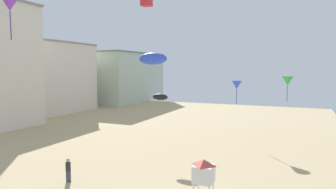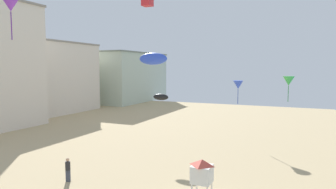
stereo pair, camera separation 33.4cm
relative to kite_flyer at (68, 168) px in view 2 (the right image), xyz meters
The scene contains 9 objects.
boardwalk_hotel_mid 37.15m from the kite_flyer, 135.96° to the left, with size 10.63×13.33×12.21m.
boardwalk_hotel_far 53.36m from the kite_flyer, 119.83° to the left, with size 16.40×21.75×11.35m.
kite_flyer is the anchor object (origin of this frame).
lifeguard_stand 9.42m from the kite_flyer, ahead, with size 1.10×1.10×2.55m.
kite_blue_parafoil 10.81m from the kite_flyer, 67.50° to the left, with size 2.56×0.71×1.00m.
kite_green_delta 19.44m from the kite_flyer, 44.34° to the left, with size 1.00×1.00×2.27m.
kite_purple_delta 12.50m from the kite_flyer, behind, with size 1.40×1.40×3.17m.
kite_blue_delta 19.72m from the kite_flyer, 65.00° to the left, with size 1.11×1.11×2.53m.
kite_black_parafoil 11.07m from the kite_flyer, 77.24° to the left, with size 1.55×0.43×0.60m.
Camera 2 is at (13.06, -4.28, 7.73)m, focal length 32.41 mm.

